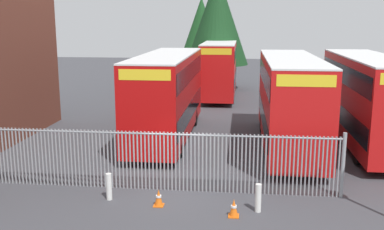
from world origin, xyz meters
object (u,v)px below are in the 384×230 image
object	(u,v)px
double_decker_bus_behind_fence_left	(290,98)
traffic_cone_mid_forecourt	(159,198)
double_decker_bus_near_gate	(167,93)
double_decker_bus_behind_fence_right	(368,97)
double_decker_bus_far_back	(220,66)
traffic_cone_by_gate	(234,208)
bollard_center_front	(258,198)
bollard_near_left	(109,187)

from	to	relation	value
double_decker_bus_behind_fence_left	traffic_cone_mid_forecourt	bearing A→B (deg)	-122.47
double_decker_bus_near_gate	double_decker_bus_behind_fence_right	distance (m)	10.05
double_decker_bus_far_back	traffic_cone_by_gate	xyz separation A→B (m)	(1.66, -23.35, -2.13)
double_decker_bus_near_gate	traffic_cone_by_gate	distance (m)	10.45
double_decker_bus_far_back	traffic_cone_by_gate	distance (m)	23.51
double_decker_bus_behind_fence_right	bollard_center_front	world-z (taller)	double_decker_bus_behind_fence_right
double_decker_bus_behind_fence_left	traffic_cone_by_gate	world-z (taller)	double_decker_bus_behind_fence_left
double_decker_bus_near_gate	bollard_center_front	xyz separation A→B (m)	(4.49, -9.07, -1.95)
bollard_center_front	traffic_cone_by_gate	world-z (taller)	bollard_center_front
double_decker_bus_behind_fence_right	traffic_cone_by_gate	distance (m)	11.44
double_decker_bus_near_gate	double_decker_bus_far_back	size ratio (longest dim) A/B	1.00
bollard_center_front	traffic_cone_mid_forecourt	distance (m)	3.32
double_decker_bus_far_back	traffic_cone_by_gate	world-z (taller)	double_decker_bus_far_back
double_decker_bus_near_gate	traffic_cone_mid_forecourt	distance (m)	9.29
bollard_near_left	traffic_cone_mid_forecourt	distance (m)	1.86
bollard_near_left	bollard_center_front	distance (m)	5.15
double_decker_bus_behind_fence_left	double_decker_bus_far_back	size ratio (longest dim) A/B	1.00
bollard_near_left	traffic_cone_by_gate	bearing A→B (deg)	-11.96
double_decker_bus_far_back	traffic_cone_mid_forecourt	xyz separation A→B (m)	(-0.87, -22.79, -2.13)
bollard_center_front	traffic_cone_mid_forecourt	size ratio (longest dim) A/B	1.61
double_decker_bus_near_gate	traffic_cone_by_gate	xyz separation A→B (m)	(3.71, -9.53, -2.13)
double_decker_bus_behind_fence_right	bollard_near_left	xyz separation A→B (m)	(-10.69, -8.36, -1.95)
bollard_center_front	double_decker_bus_far_back	bearing A→B (deg)	96.08
double_decker_bus_behind_fence_left	double_decker_bus_behind_fence_right	world-z (taller)	same
bollard_center_front	traffic_cone_mid_forecourt	xyz separation A→B (m)	(-3.31, 0.10, -0.19)
double_decker_bus_behind_fence_right	double_decker_bus_far_back	bearing A→B (deg)	119.62
double_decker_bus_behind_fence_right	double_decker_bus_near_gate	bearing A→B (deg)	178.56
double_decker_bus_far_back	traffic_cone_mid_forecourt	bearing A→B (deg)	-92.19
double_decker_bus_behind_fence_right	double_decker_bus_far_back	size ratio (longest dim) A/B	1.00
traffic_cone_by_gate	double_decker_bus_far_back	bearing A→B (deg)	94.06
double_decker_bus_behind_fence_left	traffic_cone_mid_forecourt	size ratio (longest dim) A/B	18.32
traffic_cone_by_gate	bollard_near_left	bearing A→B (deg)	168.04
double_decker_bus_near_gate	double_decker_bus_far_back	xyz separation A→B (m)	(2.05, 13.82, 0.00)
double_decker_bus_far_back	traffic_cone_by_gate	size ratio (longest dim) A/B	18.32
bollard_near_left	traffic_cone_mid_forecourt	world-z (taller)	bollard_near_left
double_decker_bus_behind_fence_left	double_decker_bus_far_back	xyz separation A→B (m)	(-4.13, 14.93, 0.00)
traffic_cone_mid_forecourt	bollard_center_front	bearing A→B (deg)	-1.70
double_decker_bus_near_gate	double_decker_bus_behind_fence_right	world-z (taller)	same
traffic_cone_by_gate	traffic_cone_mid_forecourt	xyz separation A→B (m)	(-2.53, 0.56, 0.00)
bollard_near_left	bollard_center_front	xyz separation A→B (m)	(5.13, -0.46, 0.00)
double_decker_bus_behind_fence_left	traffic_cone_by_gate	xyz separation A→B (m)	(-2.47, -8.43, -2.13)
bollard_center_front	traffic_cone_by_gate	size ratio (longest dim) A/B	1.61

